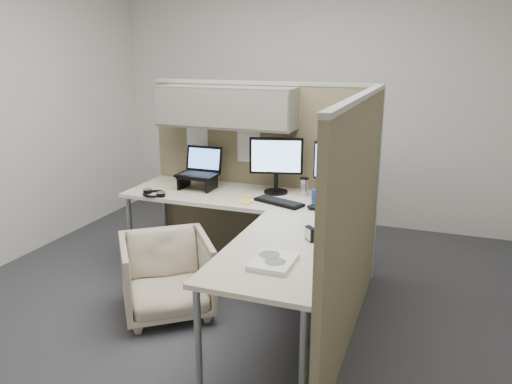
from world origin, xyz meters
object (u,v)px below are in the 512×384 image
(desk, at_px, (253,218))
(monitor_left, at_px, (276,161))
(keyboard, at_px, (279,202))
(office_chair, at_px, (167,272))

(desk, height_order, monitor_left, monitor_left)
(monitor_left, bearing_deg, desk, -103.78)
(desk, distance_m, monitor_left, 0.64)
(monitor_left, height_order, keyboard, monitor_left)
(office_chair, bearing_deg, desk, -3.40)
(office_chair, relative_size, keyboard, 1.59)
(office_chair, xyz_separation_m, monitor_left, (0.53, 0.92, 0.68))
(keyboard, bearing_deg, desk, -92.05)
(desk, relative_size, office_chair, 3.11)
(desk, distance_m, office_chair, 0.75)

